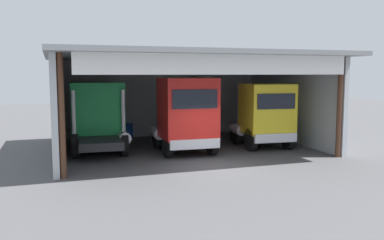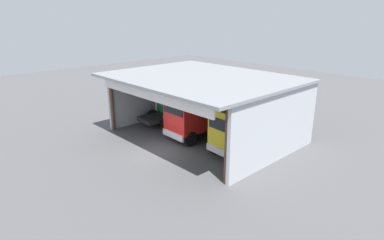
% 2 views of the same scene
% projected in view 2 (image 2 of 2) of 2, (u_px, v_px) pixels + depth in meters
% --- Properties ---
extents(ground_plane, '(80.00, 80.00, 0.00)m').
position_uv_depth(ground_plane, '(158.00, 152.00, 22.31)').
color(ground_plane, '#4C4C4F').
rests_on(ground_plane, ground).
extents(workshop_shed, '(13.28, 10.64, 4.82)m').
position_uv_depth(workshop_shed, '(211.00, 93.00, 24.71)').
color(workshop_shed, '#ADB2B7').
rests_on(workshop_shed, ground).
extents(truck_green_center_left_bay, '(2.76, 4.87, 3.42)m').
position_uv_depth(truck_green_center_left_bay, '(174.00, 102.00, 28.00)').
color(truck_green_center_left_bay, '#197F3D').
rests_on(truck_green_center_left_bay, ground).
extents(truck_red_center_bay, '(2.67, 5.24, 3.65)m').
position_uv_depth(truck_red_center_bay, '(189.00, 115.00, 24.09)').
color(truck_red_center_bay, red).
rests_on(truck_red_center_bay, ground).
extents(truck_yellow_left_bay, '(2.60, 4.49, 3.33)m').
position_uv_depth(truck_yellow_left_bay, '(234.00, 132.00, 21.21)').
color(truck_yellow_left_bay, yellow).
rests_on(truck_yellow_left_bay, ground).
extents(oil_drum, '(0.58, 0.58, 0.93)m').
position_uv_depth(oil_drum, '(217.00, 114.00, 29.20)').
color(oil_drum, '#194CB2').
rests_on(oil_drum, ground).
extents(tool_cart, '(0.90, 0.60, 1.00)m').
position_uv_depth(tool_cart, '(246.00, 126.00, 26.03)').
color(tool_cart, black).
rests_on(tool_cart, ground).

